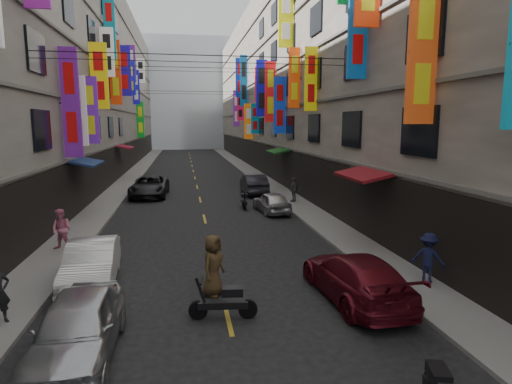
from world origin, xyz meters
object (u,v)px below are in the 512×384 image
object	(u,v)px
car_left_far	(150,186)
pedestrian_lfar	(62,229)
car_left_mid	(92,263)
pedestrian_rfar	(294,190)
pedestrian_rnear	(428,258)
scooter_far_right	(244,201)
scooter_crossing	(224,303)
car_left_near	(78,328)
car_right_near	(355,277)
pedestrian_crossing	(213,265)
car_right_mid	(272,202)
car_right_far	(254,184)

from	to	relation	value
car_left_far	pedestrian_lfar	bearing A→B (deg)	-98.23
car_left_mid	pedestrian_rfar	distance (m)	15.96
pedestrian_lfar	pedestrian_rnear	xyz separation A→B (m)	(12.32, -5.66, -0.03)
pedestrian_rnear	pedestrian_rfar	size ratio (longest dim) A/B	1.01
scooter_far_right	scooter_crossing	bearing A→B (deg)	83.58
car_left_near	car_right_near	distance (m)	7.44
car_left_far	pedestrian_rfar	xyz separation A→B (m)	(9.31, -4.24, 0.18)
scooter_far_right	car_left_far	xyz separation A→B (m)	(-5.94, 5.18, 0.29)
pedestrian_crossing	pedestrian_rnear	bearing A→B (deg)	-58.17
car_left_far	pedestrian_crossing	size ratio (longest dim) A/B	2.84
car_right_near	car_right_mid	world-z (taller)	car_right_near
car_left_near	car_right_near	world-z (taller)	car_left_near
car_left_near	car_left_mid	distance (m)	4.54
scooter_far_right	car_right_mid	xyz separation A→B (m)	(1.38, -1.63, 0.17)
car_right_mid	pedestrian_crossing	bearing A→B (deg)	63.21
car_right_mid	car_right_far	bearing A→B (deg)	-97.55
car_left_mid	car_right_mid	bearing A→B (deg)	47.54
car_left_mid	car_right_mid	size ratio (longest dim) A/B	1.17
car_right_near	pedestrian_rnear	xyz separation A→B (m)	(2.69, 0.66, 0.23)
scooter_crossing	car_right_mid	world-z (taller)	car_right_mid
car_left_far	scooter_far_right	bearing A→B (deg)	-38.73
scooter_crossing	car_right_far	size ratio (longest dim) A/B	0.41
car_right_mid	pedestrian_lfar	distance (m)	11.55
car_right_near	pedestrian_rnear	bearing A→B (deg)	-169.67
car_left_mid	car_right_far	xyz separation A→B (m)	(7.98, 16.72, 0.04)
car_right_near	pedestrian_crossing	size ratio (longest dim) A/B	2.55
scooter_crossing	car_left_near	distance (m)	3.59
car_right_near	pedestrian_rfar	world-z (taller)	pedestrian_rfar
car_left_near	pedestrian_rnear	distance (m)	10.21
scooter_crossing	car_left_far	size ratio (longest dim) A/B	0.34
car_left_mid	pedestrian_crossing	xyz separation A→B (m)	(3.74, -1.50, 0.23)
car_left_far	car_right_near	world-z (taller)	car_left_far
car_left_near	car_right_mid	bearing A→B (deg)	63.45
car_left_near	pedestrian_crossing	world-z (taller)	pedestrian_crossing
car_left_mid	pedestrian_rnear	bearing A→B (deg)	-14.17
scooter_far_right	car_right_near	xyz separation A→B (m)	(1.26, -14.12, 0.24)
car_right_mid	pedestrian_rfar	world-z (taller)	pedestrian_rfar
scooter_far_right	pedestrian_crossing	xyz separation A→B (m)	(-2.78, -13.09, 0.48)
pedestrian_lfar	pedestrian_crossing	xyz separation A→B (m)	(5.60, -5.29, -0.02)
car_right_near	car_right_mid	xyz separation A→B (m)	(0.13, 12.48, -0.07)
car_right_near	car_right_far	bearing A→B (deg)	-94.02
pedestrian_rnear	pedestrian_lfar	bearing A→B (deg)	17.35
scooter_far_right	car_right_far	bearing A→B (deg)	-102.32
pedestrian_crossing	car_left_near	bearing A→B (deg)	168.64
car_right_mid	pedestrian_lfar	xyz separation A→B (m)	(-9.75, -6.17, 0.33)
car_right_far	pedestrian_rnear	size ratio (longest dim) A/B	2.79
pedestrian_rnear	pedestrian_crossing	distance (m)	6.73
car_left_far	pedestrian_rnear	size ratio (longest dim) A/B	3.31
car_left_mid	pedestrian_rnear	world-z (taller)	pedestrian_rnear
scooter_far_right	pedestrian_rfar	size ratio (longest dim) A/B	1.15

